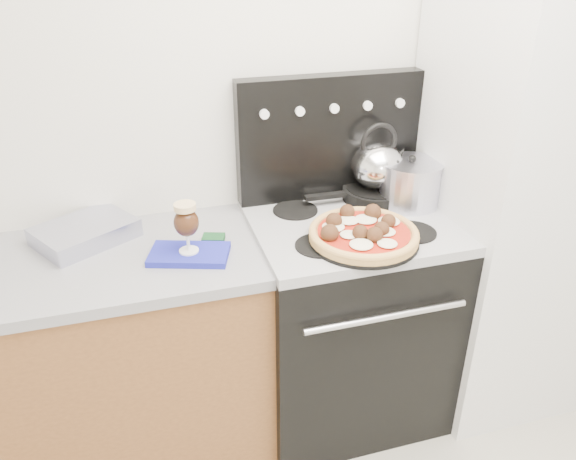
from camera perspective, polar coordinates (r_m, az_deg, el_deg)
name	(u,v)px	position (r m, az deg, el deg)	size (l,w,h in m)	color
room_shell	(477,266)	(1.31, 18.61, -3.47)	(3.52, 3.01, 2.52)	#B3AFA1
base_cabinet	(72,370)	(2.35, -21.13, -13.17)	(1.45, 0.60, 0.86)	brown
countertop	(48,270)	(2.09, -23.20, -3.73)	(1.48, 0.63, 0.04)	gray
stove_body	(345,322)	(2.42, 5.86, -9.29)	(0.76, 0.65, 0.88)	black
cooktop	(351,226)	(2.18, 6.43, 0.41)	(0.76, 0.65, 0.04)	#ADADB2
backguard	(329,137)	(2.31, 4.19, 9.41)	(0.76, 0.08, 0.50)	black
fridge	(513,196)	(2.48, 21.90, 3.26)	(0.64, 0.68, 1.90)	silver
foil_sheet	(85,232)	(2.18, -19.92, -0.22)	(0.33, 0.24, 0.07)	silver
oven_mitt	(189,254)	(1.98, -9.99, -2.44)	(0.27, 0.16, 0.02)	#1F24AA
beer_glass	(187,228)	(1.93, -10.24, 0.24)	(0.09, 0.09, 0.19)	#361C0E
pizza_pan	(363,240)	(2.03, 7.64, -1.00)	(0.40, 0.40, 0.01)	black
pizza	(364,231)	(2.01, 7.70, -0.15)	(0.39, 0.39, 0.06)	tan
skillet	(375,193)	(2.36, 8.83, 3.72)	(0.27, 0.27, 0.05)	black
tea_kettle	(377,162)	(2.31, 9.08, 6.88)	(0.21, 0.21, 0.23)	silver
stock_pot	(410,184)	(2.32, 12.25, 4.55)	(0.24, 0.24, 0.17)	silver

